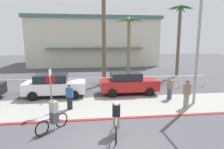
{
  "coord_description": "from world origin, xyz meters",
  "views": [
    {
      "loc": [
        -0.44,
        -7.46,
        4.13
      ],
      "look_at": [
        1.29,
        6.0,
        1.73
      ],
      "focal_mm": 30.96,
      "sensor_mm": 36.0,
      "label": 1
    }
  ],
  "objects_px": {
    "palm_tree_3": "(180,23)",
    "pedestrian_2": "(187,95)",
    "cyclist_blue_0": "(53,116)",
    "pedestrian_1": "(170,89)",
    "car_red_2": "(128,83)",
    "pedestrian_0": "(70,98)",
    "palm_tree_1": "(104,9)",
    "cyclist_yellow_1": "(116,120)",
    "streetlight_curb": "(201,38)",
    "car_white_1": "(54,85)",
    "palm_tree_2": "(129,32)",
    "stop_sign_bike_lane": "(51,85)"
  },
  "relations": [
    {
      "from": "palm_tree_2",
      "to": "car_red_2",
      "type": "relative_size",
      "value": 1.5
    },
    {
      "from": "palm_tree_2",
      "to": "car_white_1",
      "type": "bearing_deg",
      "value": -136.79
    },
    {
      "from": "car_red_2",
      "to": "pedestrian_0",
      "type": "relative_size",
      "value": 2.77
    },
    {
      "from": "car_red_2",
      "to": "cyclist_blue_0",
      "type": "distance_m",
      "value": 7.4
    },
    {
      "from": "palm_tree_3",
      "to": "car_white_1",
      "type": "xyz_separation_m",
      "value": [
        -12.82,
        -6.78,
        -5.18
      ]
    },
    {
      "from": "palm_tree_1",
      "to": "palm_tree_2",
      "type": "distance_m",
      "value": 4.72
    },
    {
      "from": "palm_tree_3",
      "to": "pedestrian_1",
      "type": "relative_size",
      "value": 4.95
    },
    {
      "from": "palm_tree_1",
      "to": "cyclist_yellow_1",
      "type": "distance_m",
      "value": 11.66
    },
    {
      "from": "streetlight_curb",
      "to": "cyclist_yellow_1",
      "type": "distance_m",
      "value": 7.62
    },
    {
      "from": "palm_tree_1",
      "to": "pedestrian_2",
      "type": "relative_size",
      "value": 5.36
    },
    {
      "from": "car_white_1",
      "to": "streetlight_curb",
      "type": "bearing_deg",
      "value": -17.59
    },
    {
      "from": "car_white_1",
      "to": "cyclist_yellow_1",
      "type": "relative_size",
      "value": 2.44
    },
    {
      "from": "car_white_1",
      "to": "pedestrian_2",
      "type": "xyz_separation_m",
      "value": [
        8.45,
        -3.54,
        -0.04
      ]
    },
    {
      "from": "car_white_1",
      "to": "pedestrian_1",
      "type": "distance_m",
      "value": 8.36
    },
    {
      "from": "palm_tree_3",
      "to": "cyclist_yellow_1",
      "type": "xyz_separation_m",
      "value": [
        -9.17,
        -13.22,
        -5.35
      ]
    },
    {
      "from": "palm_tree_1",
      "to": "palm_tree_2",
      "type": "relative_size",
      "value": 1.44
    },
    {
      "from": "palm_tree_3",
      "to": "cyclist_blue_0",
      "type": "relative_size",
      "value": 5.35
    },
    {
      "from": "cyclist_blue_0",
      "to": "pedestrian_1",
      "type": "relative_size",
      "value": 0.93
    },
    {
      "from": "palm_tree_1",
      "to": "cyclist_yellow_1",
      "type": "bearing_deg",
      "value": -91.96
    },
    {
      "from": "pedestrian_2",
      "to": "car_red_2",
      "type": "bearing_deg",
      "value": 128.72
    },
    {
      "from": "palm_tree_1",
      "to": "pedestrian_0",
      "type": "bearing_deg",
      "value": -112.76
    },
    {
      "from": "cyclist_blue_0",
      "to": "pedestrian_1",
      "type": "distance_m",
      "value": 8.32
    },
    {
      "from": "palm_tree_3",
      "to": "pedestrian_2",
      "type": "height_order",
      "value": "palm_tree_3"
    },
    {
      "from": "car_white_1",
      "to": "car_red_2",
      "type": "distance_m",
      "value": 5.56
    },
    {
      "from": "palm_tree_1",
      "to": "car_red_2",
      "type": "xyz_separation_m",
      "value": [
        1.57,
        -3.36,
        -6.02
      ]
    },
    {
      "from": "palm_tree_1",
      "to": "car_white_1",
      "type": "xyz_separation_m",
      "value": [
        -3.99,
        -3.43,
        -6.02
      ]
    },
    {
      "from": "pedestrian_0",
      "to": "palm_tree_1",
      "type": "bearing_deg",
      "value": 67.24
    },
    {
      "from": "palm_tree_3",
      "to": "pedestrian_2",
      "type": "bearing_deg",
      "value": -112.95
    },
    {
      "from": "pedestrian_2",
      "to": "cyclist_yellow_1",
      "type": "bearing_deg",
      "value": -148.84
    },
    {
      "from": "streetlight_curb",
      "to": "cyclist_blue_0",
      "type": "bearing_deg",
      "value": -162.95
    },
    {
      "from": "pedestrian_0",
      "to": "cyclist_blue_0",
      "type": "bearing_deg",
      "value": -100.42
    },
    {
      "from": "palm_tree_1",
      "to": "cyclist_blue_0",
      "type": "xyz_separation_m",
      "value": [
        -3.15,
        -9.05,
        -6.2
      ]
    },
    {
      "from": "pedestrian_0",
      "to": "pedestrian_1",
      "type": "bearing_deg",
      "value": 9.78
    },
    {
      "from": "palm_tree_3",
      "to": "car_red_2",
      "type": "height_order",
      "value": "palm_tree_3"
    },
    {
      "from": "pedestrian_1",
      "to": "car_red_2",
      "type": "bearing_deg",
      "value": 145.94
    },
    {
      "from": "pedestrian_1",
      "to": "palm_tree_2",
      "type": "bearing_deg",
      "value": 98.24
    },
    {
      "from": "car_red_2",
      "to": "pedestrian_1",
      "type": "bearing_deg",
      "value": -34.06
    },
    {
      "from": "cyclist_blue_0",
      "to": "pedestrian_1",
      "type": "xyz_separation_m",
      "value": [
        7.34,
        3.92,
        0.05
      ]
    },
    {
      "from": "pedestrian_0",
      "to": "pedestrian_1",
      "type": "xyz_separation_m",
      "value": [
        6.84,
        1.18,
        0.02
      ]
    },
    {
      "from": "streetlight_curb",
      "to": "cyclist_blue_0",
      "type": "distance_m",
      "value": 9.67
    },
    {
      "from": "stop_sign_bike_lane",
      "to": "pedestrian_0",
      "type": "relative_size",
      "value": 1.61
    },
    {
      "from": "palm_tree_2",
      "to": "pedestrian_1",
      "type": "distance_m",
      "value": 9.39
    },
    {
      "from": "car_white_1",
      "to": "pedestrian_0",
      "type": "bearing_deg",
      "value": -64.96
    },
    {
      "from": "car_white_1",
      "to": "pedestrian_2",
      "type": "relative_size",
      "value": 2.48
    },
    {
      "from": "streetlight_curb",
      "to": "palm_tree_3",
      "type": "relative_size",
      "value": 0.94
    },
    {
      "from": "car_red_2",
      "to": "pedestrian_2",
      "type": "bearing_deg",
      "value": -51.28
    },
    {
      "from": "streetlight_curb",
      "to": "car_red_2",
      "type": "height_order",
      "value": "streetlight_curb"
    },
    {
      "from": "cyclist_yellow_1",
      "to": "car_red_2",
      "type": "bearing_deg",
      "value": 73.63
    },
    {
      "from": "palm_tree_1",
      "to": "palm_tree_2",
      "type": "height_order",
      "value": "palm_tree_1"
    },
    {
      "from": "pedestrian_0",
      "to": "pedestrian_2",
      "type": "distance_m",
      "value": 7.14
    }
  ]
}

